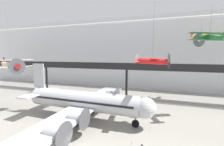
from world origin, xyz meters
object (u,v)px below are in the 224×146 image
airliner_silver_main (82,101)px  suspended_plane_red_highwing (153,61)px  suspended_plane_cream_biplane (10,64)px  suspended_plane_yellow_lowwing (201,36)px  stanchion_barrier (131,146)px  suspended_plane_green_biplane (210,37)px

airliner_silver_main → suspended_plane_red_highwing: suspended_plane_red_highwing is taller
suspended_plane_cream_biplane → suspended_plane_red_highwing: suspended_plane_red_highwing is taller
suspended_plane_yellow_lowwing → suspended_plane_red_highwing: 23.51m
suspended_plane_cream_biplane → suspended_plane_yellow_lowwing: bearing=49.7°
suspended_plane_red_highwing → stanchion_barrier: 14.00m
airliner_silver_main → stanchion_barrier: airliner_silver_main is taller
suspended_plane_yellow_lowwing → suspended_plane_green_biplane: bearing=-76.0°
suspended_plane_cream_biplane → suspended_plane_red_highwing: (27.72, 4.57, 0.86)m
airliner_silver_main → stanchion_barrier: 13.05m
suspended_plane_green_biplane → stanchion_barrier: suspended_plane_green_biplane is taller
airliner_silver_main → suspended_plane_green_biplane: size_ratio=4.29×
suspended_plane_cream_biplane → suspended_plane_yellow_lowwing: suspended_plane_yellow_lowwing is taller
airliner_silver_main → stanchion_barrier: bearing=-28.5°
suspended_plane_red_highwing → suspended_plane_green_biplane: bearing=24.8°
suspended_plane_cream_biplane → suspended_plane_yellow_lowwing: size_ratio=2.03×
airliner_silver_main → suspended_plane_red_highwing: (12.91, 1.90, 7.85)m
suspended_plane_red_highwing → stanchion_barrier: bearing=-110.5°
stanchion_barrier → suspended_plane_green_biplane: bearing=50.3°
suspended_plane_green_biplane → stanchion_barrier: size_ratio=6.96×
airliner_silver_main → suspended_plane_red_highwing: bearing=9.7°
suspended_plane_cream_biplane → stanchion_barrier: (25.75, -3.61, -10.33)m
suspended_plane_red_highwing → stanchion_barrier: suspended_plane_red_highwing is taller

